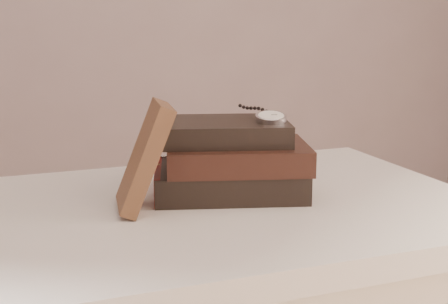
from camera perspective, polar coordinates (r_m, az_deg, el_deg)
name	(u,v)px	position (r m, az deg, el deg)	size (l,w,h in m)	color
table	(182,259)	(1.06, -3.81, -9.63)	(1.00, 0.60, 0.75)	beige
book_stack	(230,160)	(1.08, 0.57, -0.75)	(0.29, 0.24, 0.13)	black
journal	(145,157)	(0.99, -7.21, -0.42)	(0.03, 0.11, 0.18)	#3E2618
pocket_watch	(270,117)	(1.07, 4.19, 3.19)	(0.07, 0.16, 0.02)	silver
eyeglasses	(177,144)	(1.16, -4.31, 0.77)	(0.14, 0.15, 0.05)	silver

